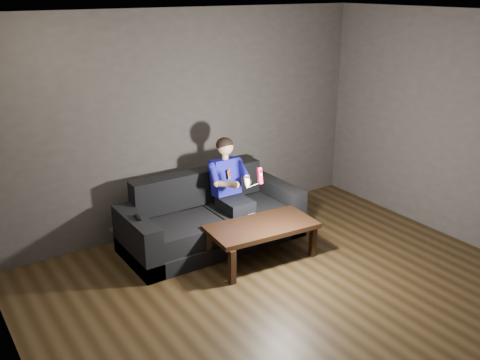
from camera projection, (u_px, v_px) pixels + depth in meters
floor at (317, 314)px, 5.08m from camera, size 5.00×5.00×0.00m
back_wall at (187, 122)px, 6.57m from camera, size 5.00×0.04×2.70m
left_wall at (22, 258)px, 3.32m from camera, size 0.04×5.00×2.70m
ceiling at (334, 18)px, 4.15m from camera, size 5.00×5.00×0.02m
sofa at (211, 222)px, 6.39m from camera, size 2.14×0.92×0.83m
child at (231, 183)px, 6.32m from camera, size 0.49×0.60×1.20m
wii_remote_red at (260, 175)px, 5.93m from camera, size 0.05×0.07×0.19m
nunchuk_white at (247, 181)px, 5.86m from camera, size 0.07×0.10×0.16m
wii_remote_black at (137, 217)px, 5.72m from camera, size 0.05×0.15×0.03m
coffee_table at (262, 229)px, 5.94m from camera, size 1.25×0.70×0.44m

